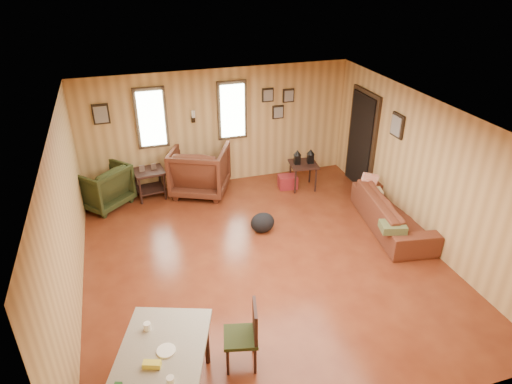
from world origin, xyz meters
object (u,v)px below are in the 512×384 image
(end_table, at_px, (150,179))
(dining_table, at_px, (160,364))
(sofa, at_px, (394,208))
(recliner_brown, at_px, (200,168))
(side_table, at_px, (304,162))
(recliner_green, at_px, (101,184))

(end_table, height_order, dining_table, dining_table)
(sofa, bearing_deg, recliner_brown, 60.69)
(side_table, bearing_deg, sofa, -64.10)
(recliner_green, height_order, end_table, recliner_green)
(end_table, xyz_separation_m, side_table, (3.05, -0.52, 0.18))
(dining_table, bearing_deg, sofa, 49.34)
(side_table, bearing_deg, recliner_brown, 167.80)
(sofa, relative_size, side_table, 2.42)
(end_table, distance_m, side_table, 3.10)
(recliner_green, bearing_deg, dining_table, 54.77)
(end_table, bearing_deg, sofa, -31.32)
(recliner_brown, relative_size, dining_table, 0.65)
(side_table, distance_m, dining_table, 5.56)
(sofa, bearing_deg, dining_table, 128.81)
(dining_table, bearing_deg, recliner_green, 115.96)
(sofa, relative_size, recliner_brown, 1.90)
(dining_table, bearing_deg, end_table, 105.28)
(recliner_green, distance_m, end_table, 0.91)
(recliner_brown, relative_size, end_table, 1.51)
(sofa, height_order, end_table, sofa)
(recliner_brown, relative_size, recliner_green, 1.19)
(end_table, relative_size, side_table, 0.85)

